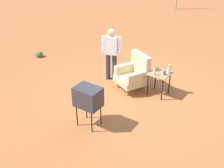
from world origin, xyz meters
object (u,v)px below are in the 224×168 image
Objects in this scene: person_standing at (111,51)px; flower_vase at (169,68)px; armchair at (134,73)px; side_table at (159,76)px; soda_can_blue at (164,73)px; tv_on_stand at (88,97)px; bottle_short_clear at (154,72)px.

person_standing is 6.19× the size of flower_vase.
armchair is 0.98m from person_standing.
soda_can_blue is (0.15, -0.01, 0.16)m from side_table.
armchair is at bearing 92.09° from tv_on_stand.
armchair is 8.69× the size of soda_can_blue.
soda_can_blue is 0.46× the size of flower_vase.
tv_on_stand is at bearing -106.54° from side_table.
person_standing is at bearing -178.31° from soda_can_blue.
side_table is at bearing 68.25° from bottle_short_clear.
armchair is 0.72m from bottle_short_clear.
side_table is 0.41× the size of person_standing.
side_table is 0.22m from soda_can_blue.
side_table is 0.35m from flower_vase.
tv_on_stand is at bearing -109.69° from flower_vase.
person_standing reaches higher than tv_on_stand.
tv_on_stand is (0.08, -2.10, 0.28)m from armchair.
bottle_short_clear is at bearing -141.25° from soda_can_blue.
side_table is 1.66m from person_standing.
flower_vase is at bearing 17.31° from armchair.
flower_vase reaches higher than side_table.
soda_can_blue is 0.19m from flower_vase.
tv_on_stand is (-0.67, -2.24, 0.21)m from side_table.
flower_vase is at bearing 38.93° from side_table.
person_standing is at bearing 175.26° from bottle_short_clear.
bottle_short_clear is at bearing -111.75° from side_table.
flower_vase is at bearing 6.94° from person_standing.
tv_on_stand is at bearing -110.03° from soda_can_blue.
side_table is (0.74, 0.14, 0.07)m from armchair.
armchair reaches higher than soda_can_blue.
person_standing is 1.77m from soda_can_blue.
tv_on_stand reaches higher than bottle_short_clear.
soda_can_blue is (0.81, 2.23, -0.05)m from tv_on_stand.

